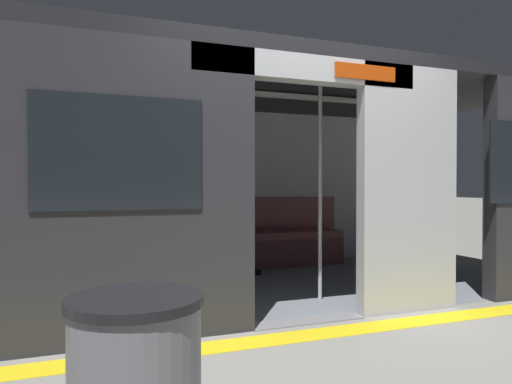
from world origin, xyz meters
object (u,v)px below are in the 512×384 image
object	(u,v)px
handbag	(198,228)
grab_pole_far	(320,190)
bench_seat	(223,242)
person_seated	(236,217)
train_car	(247,147)
grab_pole_door	(237,191)
book	(255,231)

from	to	relation	value
handbag	grab_pole_far	size ratio (longest dim) A/B	0.13
bench_seat	person_seated	xyz separation A→B (m)	(-0.16, 0.05, 0.33)
train_car	grab_pole_door	size ratio (longest dim) A/B	3.09
person_seated	train_car	bearing A→B (deg)	78.21
train_car	handbag	xyz separation A→B (m)	(0.26, -1.14, -0.94)
grab_pole_far	train_car	bearing A→B (deg)	-56.53
person_seated	grab_pole_far	size ratio (longest dim) A/B	0.57
train_car	grab_pole_door	bearing A→B (deg)	64.48
grab_pole_door	grab_pole_far	world-z (taller)	same
handbag	grab_pole_door	xyz separation A→B (m)	(0.09, 1.88, 0.49)
book	grab_pole_door	distance (m)	2.19
train_car	handbag	distance (m)	1.50
train_car	bench_seat	xyz separation A→B (m)	(-0.06, -1.10, -1.13)
train_car	person_seated	size ratio (longest dim) A/B	5.39
book	grab_pole_far	distance (m)	1.98
train_car	book	distance (m)	1.64
handbag	train_car	bearing A→B (deg)	103.08
person_seated	grab_pole_door	distance (m)	1.92
train_car	grab_pole_door	world-z (taller)	train_car
bench_seat	person_seated	world-z (taller)	person_seated
person_seated	book	distance (m)	0.39
bench_seat	person_seated	bearing A→B (deg)	162.05
person_seated	bench_seat	bearing A→B (deg)	-17.95
train_car	bench_seat	size ratio (longest dim) A/B	1.91
handbag	book	bearing A→B (deg)	-177.14
train_car	book	world-z (taller)	train_car
bench_seat	grab_pole_far	world-z (taller)	grab_pole_far
grab_pole_door	grab_pole_far	bearing A→B (deg)	-177.84
grab_pole_door	bench_seat	bearing A→B (deg)	-102.60
handbag	book	xyz separation A→B (m)	(-0.79, -0.04, -0.07)
grab_pole_door	grab_pole_far	size ratio (longest dim) A/B	1.00
book	person_seated	bearing A→B (deg)	8.05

